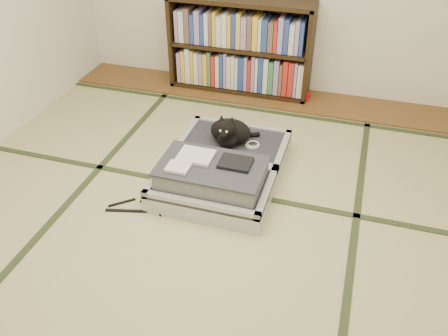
# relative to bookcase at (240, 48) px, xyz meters

# --- Properties ---
(floor) EXTENTS (4.50, 4.50, 0.00)m
(floor) POSITION_rel_bookcase_xyz_m (0.31, -2.07, -0.45)
(floor) COLOR #C4C182
(floor) RESTS_ON ground
(wood_strip) EXTENTS (4.00, 0.50, 0.02)m
(wood_strip) POSITION_rel_bookcase_xyz_m (0.31, -0.07, -0.44)
(wood_strip) COLOR brown
(wood_strip) RESTS_ON ground
(red_item) EXTENTS (0.16, 0.12, 0.07)m
(red_item) POSITION_rel_bookcase_xyz_m (0.65, -0.04, -0.40)
(red_item) COLOR red
(red_item) RESTS_ON wood_strip
(room_shell) EXTENTS (4.50, 4.50, 4.50)m
(room_shell) POSITION_rel_bookcase_xyz_m (0.31, -2.07, 1.01)
(room_shell) COLOR white
(room_shell) RESTS_ON ground
(tatami_borders) EXTENTS (4.00, 4.50, 0.01)m
(tatami_borders) POSITION_rel_bookcase_xyz_m (0.31, -1.57, -0.45)
(tatami_borders) COLOR #2D381E
(tatami_borders) RESTS_ON ground
(bookcase) EXTENTS (1.40, 0.32, 0.92)m
(bookcase) POSITION_rel_bookcase_xyz_m (0.00, 0.00, 0.00)
(bookcase) COLOR black
(bookcase) RESTS_ON wood_strip
(suitcase) EXTENTS (0.84, 1.12, 0.33)m
(suitcase) POSITION_rel_bookcase_xyz_m (0.29, -1.56, -0.33)
(suitcase) COLOR #BCBBC1
(suitcase) RESTS_ON floor
(cat) EXTENTS (0.37, 0.38, 0.30)m
(cat) POSITION_rel_bookcase_xyz_m (0.27, -1.27, -0.18)
(cat) COLOR black
(cat) RESTS_ON suitcase
(cable_coil) EXTENTS (0.12, 0.12, 0.03)m
(cable_coil) POSITION_rel_bookcase_xyz_m (0.45, -1.24, -0.28)
(cable_coil) COLOR white
(cable_coil) RESTS_ON suitcase
(hanger) EXTENTS (0.41, 0.23, 0.01)m
(hanger) POSITION_rel_bookcase_xyz_m (-0.20, -2.05, -0.44)
(hanger) COLOR black
(hanger) RESTS_ON floor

